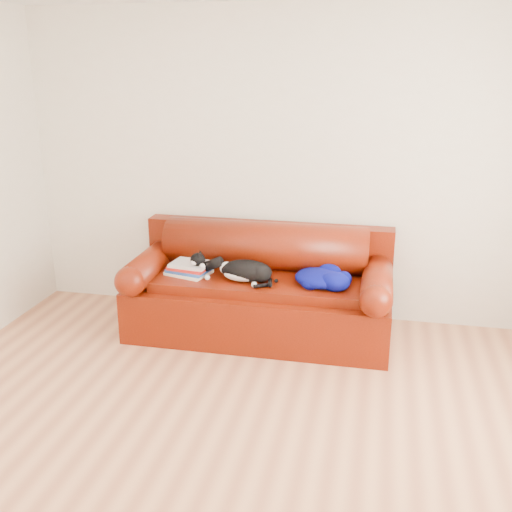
{
  "coord_description": "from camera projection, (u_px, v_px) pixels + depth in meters",
  "views": [
    {
      "loc": [
        0.82,
        -2.95,
        2.16
      ],
      "look_at": [
        -0.1,
        1.35,
        0.72
      ],
      "focal_mm": 42.0,
      "sensor_mm": 36.0,
      "label": 1
    }
  ],
  "objects": [
    {
      "name": "room_shell",
      "position": [
        245.0,
        162.0,
        3.04
      ],
      "size": [
        4.52,
        4.02,
        2.61
      ],
      "color": "beige",
      "rests_on": "ground"
    },
    {
      "name": "ground",
      "position": [
        226.0,
        440.0,
        3.57
      ],
      "size": [
        4.5,
        4.5,
        0.0
      ],
      "primitive_type": "plane",
      "color": "#995A3D",
      "rests_on": "ground"
    },
    {
      "name": "sofa_base",
      "position": [
        260.0,
        306.0,
        4.91
      ],
      "size": [
        2.1,
        0.9,
        0.5
      ],
      "color": "#370B02",
      "rests_on": "ground"
    },
    {
      "name": "blanket",
      "position": [
        322.0,
        277.0,
        4.62
      ],
      "size": [
        0.48,
        0.46,
        0.15
      ],
      "rotation": [
        0.0,
        0.0,
        -0.23
      ],
      "color": "#020547",
      "rests_on": "sofa_base"
    },
    {
      "name": "cat",
      "position": [
        245.0,
        271.0,
        4.7
      ],
      "size": [
        0.56,
        0.31,
        0.21
      ],
      "rotation": [
        0.0,
        0.0,
        -0.24
      ],
      "color": "black",
      "rests_on": "sofa_base"
    },
    {
      "name": "book_stack",
      "position": [
        190.0,
        268.0,
        4.86
      ],
      "size": [
        0.38,
        0.33,
        0.1
      ],
      "rotation": [
        0.0,
        0.0,
        -0.21
      ],
      "color": "white",
      "rests_on": "sofa_base"
    },
    {
      "name": "sofa_back",
      "position": [
        266.0,
        262.0,
        5.04
      ],
      "size": [
        2.1,
        1.01,
        0.88
      ],
      "color": "#370B02",
      "rests_on": "ground"
    }
  ]
}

